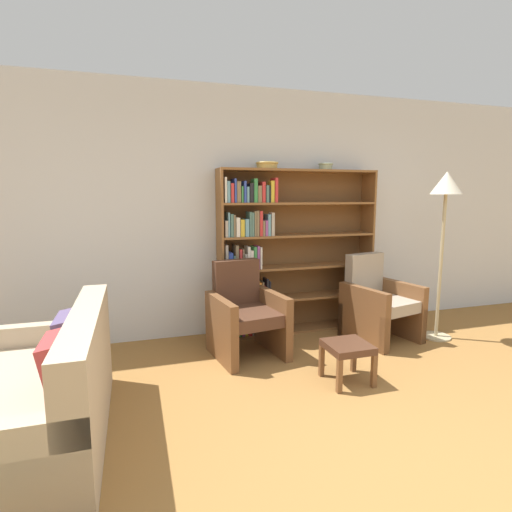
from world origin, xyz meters
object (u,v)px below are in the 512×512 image
(floor_lamp, at_px, (445,199))
(footstool, at_px, (348,350))
(bowl_brass, at_px, (326,166))
(armchair_leather, at_px, (245,315))
(armchair_cushioned, at_px, (378,303))
(bookshelf, at_px, (280,254))
(couch, at_px, (35,402))
(bowl_olive, at_px, (267,165))

(floor_lamp, relative_size, footstool, 5.09)
(bowl_brass, distance_m, floor_lamp, 1.33)
(armchair_leather, distance_m, armchair_cushioned, 1.52)
(bookshelf, bearing_deg, couch, -145.01)
(bowl_brass, xyz_separation_m, couch, (-2.77, -1.55, -1.62))
(armchair_leather, relative_size, footstool, 2.57)
(bookshelf, distance_m, armchair_cushioned, 1.21)
(footstool, bearing_deg, armchair_cushioned, 44.44)
(bowl_olive, bearing_deg, bookshelf, 3.05)
(bowl_olive, distance_m, couch, 3.04)
(bowl_brass, relative_size, footstool, 0.47)
(bowl_olive, bearing_deg, footstool, -78.95)
(footstool, bearing_deg, couch, -175.46)
(armchair_leather, height_order, armchair_cushioned, same)
(bookshelf, xyz_separation_m, armchair_cushioned, (0.96, -0.53, -0.51))
(couch, xyz_separation_m, armchair_cushioned, (3.19, 1.03, 0.12))
(couch, xyz_separation_m, floor_lamp, (3.83, 0.85, 1.25))
(bookshelf, height_order, bowl_brass, bowl_brass)
(couch, bearing_deg, bowl_brass, -60.79)
(couch, xyz_separation_m, armchair_leather, (1.66, 1.03, 0.12))
(couch, relative_size, floor_lamp, 0.89)
(armchair_cushioned, bearing_deg, bowl_brass, -64.19)
(bowl_olive, xyz_separation_m, bowl_brass, (0.71, 0.00, 0.00))
(bowl_olive, bearing_deg, bowl_brass, 0.00)
(armchair_leather, height_order, floor_lamp, floor_lamp)
(bookshelf, xyz_separation_m, floor_lamp, (1.61, -0.71, 0.62))
(bowl_olive, xyz_separation_m, floor_lamp, (1.77, -0.70, -0.37))
(couch, bearing_deg, armchair_leather, -58.34)
(couch, bearing_deg, bookshelf, -55.03)
(bookshelf, xyz_separation_m, bowl_brass, (0.54, -0.01, 0.99))
(couch, bearing_deg, armchair_cushioned, -72.16)
(armchair_leather, bearing_deg, footstool, 119.26)
(couch, distance_m, armchair_cushioned, 3.35)
(armchair_cushioned, bearing_deg, couch, 4.89)
(armchair_cushioned, height_order, footstool, armchair_cushioned)
(couch, bearing_deg, floor_lamp, -77.58)
(bowl_olive, xyz_separation_m, footstool, (0.27, -1.36, -1.62))
(bowl_olive, relative_size, armchair_leather, 0.27)
(bowl_olive, distance_m, floor_lamp, 1.94)
(armchair_cushioned, bearing_deg, bookshelf, -41.87)
(bookshelf, relative_size, couch, 1.15)
(bowl_brass, height_order, footstool, bowl_brass)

